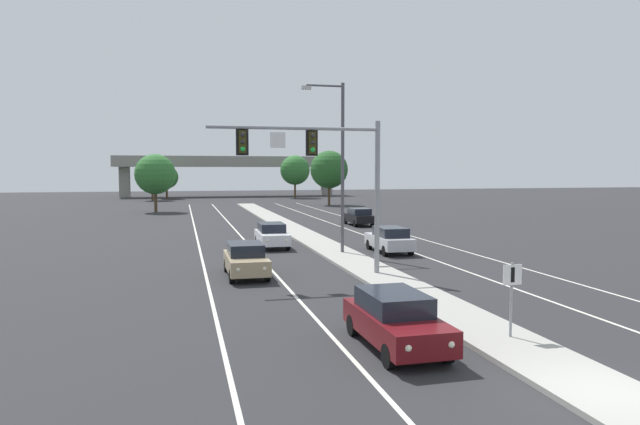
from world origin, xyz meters
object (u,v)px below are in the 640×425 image
street_lamp_median (339,157)px  car_oncoming_darkred (395,319)px  car_oncoming_tan (246,259)px  tree_far_left_c (155,174)px  median_sign_post (512,289)px  car_receding_silver (390,239)px  tree_far_right_b (295,170)px  tree_far_left_b (152,174)px  tree_far_left_a (166,177)px  car_oncoming_white (272,235)px  tree_far_right_a (329,170)px  car_receding_black (359,216)px  overhead_signal_mast (324,163)px

street_lamp_median → car_oncoming_darkred: (-3.24, -17.62, -4.97)m
car_oncoming_tan → tree_far_left_c: bearing=97.7°
median_sign_post → car_receding_silver: (2.99, 17.99, -0.77)m
car_oncoming_darkred → tree_far_right_b: (14.06, 85.72, 4.21)m
median_sign_post → street_lamp_median: (-0.27, 17.89, 4.21)m
street_lamp_median → tree_far_left_b: street_lamp_median is taller
tree_far_right_b → median_sign_post: bearing=-97.0°
street_lamp_median → car_oncoming_tan: size_ratio=2.24×
tree_far_left_a → street_lamp_median: bearing=-80.6°
car_receding_silver → median_sign_post: bearing=-99.4°
car_oncoming_tan → car_oncoming_white: (2.78, 9.78, 0.00)m
car_oncoming_tan → tree_far_right_a: size_ratio=0.57×
median_sign_post → tree_far_left_c: 57.53m
tree_far_left_b → car_receding_black: bearing=-67.3°
street_lamp_median → car_oncoming_white: 7.29m
car_oncoming_tan → car_receding_silver: size_ratio=1.00×
car_oncoming_darkred → car_receding_silver: bearing=69.8°
median_sign_post → car_oncoming_darkred: 3.61m
median_sign_post → car_oncoming_white: size_ratio=0.49×
car_receding_black → tree_far_left_c: (-18.71, 21.33, 3.72)m
car_receding_silver → tree_far_right_a: tree_far_right_a is taller
car_oncoming_darkred → tree_far_right_b: 86.97m
car_oncoming_darkred → street_lamp_median: bearing=79.6°
street_lamp_median → car_oncoming_tan: (-6.17, -5.66, -4.97)m
car_oncoming_darkred → tree_far_right_a: bearing=77.0°
car_oncoming_tan → car_receding_black: (12.78, 22.54, 0.00)m
tree_far_right_a → tree_far_left_c: 25.11m
median_sign_post → tree_far_left_b: bearing=99.5°
car_receding_silver → tree_far_right_a: size_ratio=0.57×
overhead_signal_mast → tree_far_left_b: size_ratio=1.18×
tree_far_right_a → tree_far_left_c: tree_far_right_a is taller
street_lamp_median → tree_far_left_b: 67.05m
overhead_signal_mast → car_oncoming_white: 11.99m
median_sign_post → tree_far_right_a: (11.29, 64.51, 3.52)m
car_oncoming_tan → car_oncoming_darkred: bearing=-76.2°
car_oncoming_white → car_oncoming_darkred: bearing=-89.6°
car_receding_silver → car_receding_black: bearing=78.7°
tree_far_left_a → tree_far_right_b: tree_far_right_b is taller
car_oncoming_darkred → car_receding_silver: size_ratio=1.00×
median_sign_post → overhead_signal_mast: bearing=105.0°
tree_far_right_a → tree_far_right_b: 21.50m
median_sign_post → tree_far_left_a: tree_far_left_a is taller
tree_far_left_a → tree_far_right_b: 22.52m
overhead_signal_mast → car_oncoming_darkred: 11.60m
car_receding_silver → tree_far_right_b: size_ratio=0.58×
street_lamp_median → tree_far_right_a: 48.03m
median_sign_post → car_oncoming_tan: (-6.44, 12.23, -0.77)m
car_receding_silver → tree_far_left_b: (-17.01, 65.52, 3.64)m
car_receding_black → tree_far_right_b: tree_far_right_b is taller
car_receding_black → tree_far_right_a: bearing=80.5°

